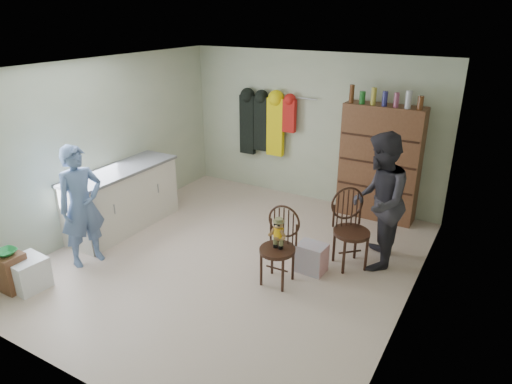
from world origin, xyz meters
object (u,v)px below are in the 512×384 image
Objects in this scene: dresser at (380,162)px; chair_front at (279,240)px; counter at (123,198)px; chair_far at (350,225)px.

chair_front is at bearing -101.04° from dresser.
chair_front is at bearing -3.12° from counter.
dresser is at bearing 77.38° from chair_front.
counter is 1.93× the size of chair_front.
dresser reaches higher than chair_far.
counter is at bearing -144.31° from dresser.
chair_far is at bearing 11.30° from counter.
chair_far is (3.32, 0.66, 0.08)m from counter.
counter is at bearing 175.30° from chair_front.
chair_far is 1.68m from dresser.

